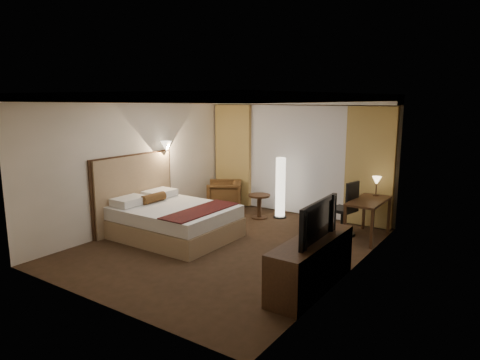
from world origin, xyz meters
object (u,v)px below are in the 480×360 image
Objects in this scene: desk at (368,219)px; television at (311,215)px; office_chair at (343,208)px; side_table at (259,206)px; bed at (175,221)px; floor_lamp at (280,188)px; dresser at (311,264)px; armchair at (224,194)px.

television reaches higher than desk.
television is at bearing -67.22° from office_chair.
side_table is 1.97m from office_chair.
floor_lamp is (0.99, 2.35, 0.37)m from bed.
floor_lamp is 1.26× the size of office_chair.
floor_lamp is 3.63m from television.
floor_lamp reaches higher than desk.
office_chair reaches higher than dresser.
armchair is 1.46× the size of side_table.
side_table is at bearing -139.25° from floor_lamp.
television reaches higher than office_chair.
desk is (3.47, -0.13, -0.02)m from armchair.
office_chair is 0.59× the size of dresser.
armchair is 0.58× the size of floor_lamp.
desk is at bearing -1.16° from television.
dresser is at bearing -91.60° from television.
side_table is (0.64, 2.05, -0.05)m from bed.
office_chair is at bearing -174.10° from desk.
side_table is 2.43m from desk.
office_chair is 2.66m from television.
armchair is 3.00m from office_chair.
bed is 2.58m from floor_lamp.
dresser is at bearing -46.75° from side_table.
floor_lamp is 0.74× the size of dresser.
television is (3.49, -2.74, 0.66)m from armchair.
office_chair reaches higher than side_table.
side_table is 0.46× the size of television.
side_table is 3.68m from television.
floor_lamp is 3.64m from dresser.
desk is at bearing 55.98° from armchair.
side_table is at bearing 133.25° from dresser.
bed reaches higher than side_table.
bed is at bearing -21.21° from armchair.
armchair is at bearing -171.73° from office_chair.
office_chair reaches higher than desk.
television is (2.09, -2.94, 0.37)m from floor_lamp.
office_chair is at bearing 54.69° from armchair.
floor_lamp is at bearing 178.24° from office_chair.
dresser is (3.12, -0.59, 0.04)m from bed.
armchair is 0.67× the size of desk.
dresser is at bearing -88.90° from desk.
armchair is 0.67× the size of television.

